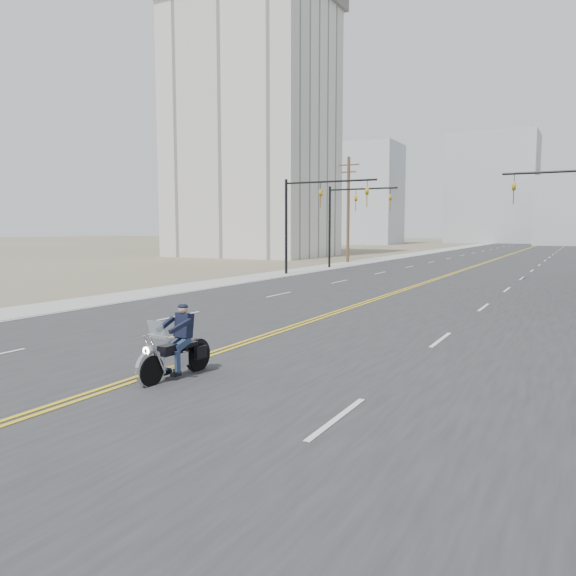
{
  "coord_description": "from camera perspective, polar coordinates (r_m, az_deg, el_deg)",
  "views": [
    {
      "loc": [
        8.74,
        -4.91,
        3.36
      ],
      "look_at": [
        0.91,
        9.85,
        1.6
      ],
      "focal_mm": 35.0,
      "sensor_mm": 36.0,
      "label": 1
    }
  ],
  "objects": [
    {
      "name": "apartment_block",
      "position": [
        71.24,
        -3.65,
        15.41
      ],
      "size": [
        18.0,
        14.0,
        30.0
      ],
      "primitive_type": "cube",
      "color": "silver",
      "rests_on": "ground"
    },
    {
      "name": "road",
      "position": [
        75.49,
        21.31,
        3.06
      ],
      "size": [
        20.0,
        200.0,
        0.01
      ],
      "primitive_type": "cube",
      "color": "#303033",
      "rests_on": "ground"
    },
    {
      "name": "haze_bldg_a",
      "position": [
        127.87,
        8.0,
        9.39
      ],
      "size": [
        14.0,
        12.0,
        22.0
      ],
      "primitive_type": "cube",
      "color": "#B7BCC6",
      "rests_on": "ground"
    },
    {
      "name": "traffic_mast_far",
      "position": [
        48.43,
        6.11,
        7.77
      ],
      "size": [
        6.1,
        0.26,
        7.0
      ],
      "color": "black",
      "rests_on": "ground"
    },
    {
      "name": "motorcyclist",
      "position": [
        12.9,
        -11.42,
        -5.39
      ],
      "size": [
        1.06,
        2.2,
        1.67
      ],
      "primitive_type": null,
      "rotation": [
        0.0,
        0.0,
        3.07
      ],
      "color": "black",
      "rests_on": "ground"
    },
    {
      "name": "haze_bldg_f",
      "position": [
        147.22,
        4.46,
        7.81
      ],
      "size": [
        12.0,
        12.0,
        16.0
      ],
      "primitive_type": "cube",
      "color": "#ADB2B7",
      "rests_on": "ground"
    },
    {
      "name": "traffic_mast_left",
      "position": [
        40.97,
        2.33,
        8.22
      ],
      "size": [
        7.1,
        0.26,
        7.0
      ],
      "color": "black",
      "rests_on": "ground"
    },
    {
      "name": "haze_bldg_d",
      "position": [
        146.7,
        20.04,
        9.43
      ],
      "size": [
        20.0,
        15.0,
        26.0
      ],
      "primitive_type": "cube",
      "color": "#ADB2B7",
      "rests_on": "ground"
    },
    {
      "name": "utility_pole_left",
      "position": [
        57.05,
        6.14,
        8.11
      ],
      "size": [
        2.2,
        0.3,
        10.5
      ],
      "color": "brown",
      "rests_on": "ground"
    },
    {
      "name": "sidewalk_left",
      "position": [
        77.67,
        12.84,
        3.39
      ],
      "size": [
        3.0,
        200.0,
        0.01
      ],
      "primitive_type": "cube",
      "color": "#A5A5A0",
      "rests_on": "ground"
    }
  ]
}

